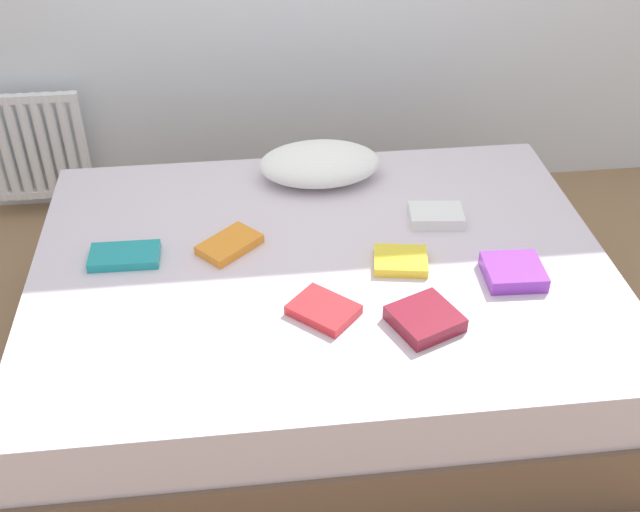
{
  "coord_description": "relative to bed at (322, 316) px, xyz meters",
  "views": [
    {
      "loc": [
        -0.25,
        -2.09,
        2.07
      ],
      "look_at": [
        0.0,
        0.05,
        0.48
      ],
      "focal_mm": 43.21,
      "sensor_mm": 36.0,
      "label": 1
    }
  ],
  "objects": [
    {
      "name": "textbook_purple",
      "position": [
        0.61,
        -0.17,
        0.28
      ],
      "size": [
        0.2,
        0.18,
        0.05
      ],
      "primitive_type": "cube",
      "rotation": [
        0.0,
        0.0,
        -0.04
      ],
      "color": "purple",
      "rests_on": "bed"
    },
    {
      "name": "ground_plane",
      "position": [
        0.0,
        0.0,
        -0.25
      ],
      "size": [
        8.0,
        8.0,
        0.0
      ],
      "primitive_type": "plane",
      "color": "#93704C"
    },
    {
      "name": "radiator",
      "position": [
        -1.21,
        1.2,
        0.11
      ],
      "size": [
        0.51,
        0.04,
        0.53
      ],
      "color": "white",
      "rests_on": "ground"
    },
    {
      "name": "textbook_teal",
      "position": [
        -0.67,
        0.08,
        0.27
      ],
      "size": [
        0.24,
        0.14,
        0.03
      ],
      "primitive_type": "cube",
      "rotation": [
        0.0,
        0.0,
        -0.02
      ],
      "color": "teal",
      "rests_on": "bed"
    },
    {
      "name": "textbook_maroon",
      "position": [
        0.27,
        -0.37,
        0.28
      ],
      "size": [
        0.24,
        0.24,
        0.05
      ],
      "primitive_type": "cube",
      "rotation": [
        0.0,
        0.0,
        0.41
      ],
      "color": "maroon",
      "rests_on": "bed"
    },
    {
      "name": "pillow",
      "position": [
        0.06,
        0.54,
        0.32
      ],
      "size": [
        0.48,
        0.31,
        0.13
      ],
      "primitive_type": "ellipsoid",
      "color": "white",
      "rests_on": "bed"
    },
    {
      "name": "textbook_yellow",
      "position": [
        0.26,
        -0.06,
        0.27
      ],
      "size": [
        0.2,
        0.18,
        0.03
      ],
      "primitive_type": "cube",
      "rotation": [
        0.0,
        0.0,
        -0.17
      ],
      "color": "yellow",
      "rests_on": "bed"
    },
    {
      "name": "textbook_orange",
      "position": [
        -0.31,
        0.1,
        0.27
      ],
      "size": [
        0.24,
        0.24,
        0.03
      ],
      "primitive_type": "cube",
      "rotation": [
        0.0,
        0.0,
        0.74
      ],
      "color": "orange",
      "rests_on": "bed"
    },
    {
      "name": "textbook_white",
      "position": [
        0.44,
        0.19,
        0.28
      ],
      "size": [
        0.21,
        0.16,
        0.05
      ],
      "primitive_type": "cube",
      "rotation": [
        0.0,
        0.0,
        -0.1
      ],
      "color": "white",
      "rests_on": "bed"
    },
    {
      "name": "textbook_red",
      "position": [
        -0.03,
        -0.28,
        0.27
      ],
      "size": [
        0.24,
        0.24,
        0.03
      ],
      "primitive_type": "cube",
      "rotation": [
        0.0,
        0.0,
        -0.75
      ],
      "color": "red",
      "rests_on": "bed"
    },
    {
      "name": "bed",
      "position": [
        0.0,
        0.0,
        0.0
      ],
      "size": [
        2.0,
        1.5,
        0.5
      ],
      "color": "brown",
      "rests_on": "ground"
    }
  ]
}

